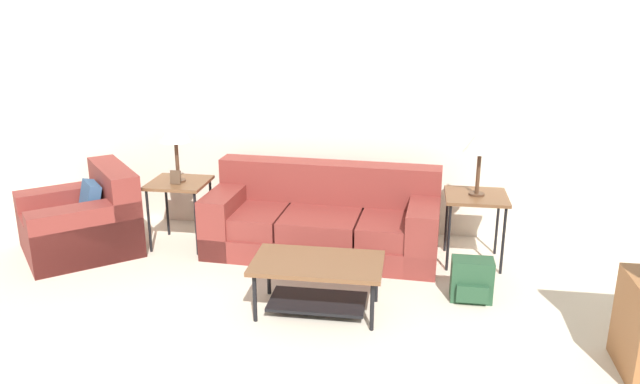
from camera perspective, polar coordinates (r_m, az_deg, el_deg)
wall_back at (r=6.34m, az=1.72°, el=7.75°), size 8.62×0.06×2.60m
couch at (r=6.00m, az=0.31°, el=-2.76°), size 2.23×1.01×0.82m
armchair at (r=6.44m, az=-20.77°, el=-2.60°), size 1.38×1.38×0.80m
coffee_table at (r=4.87m, az=-0.24°, el=-7.54°), size 1.01×0.58×0.43m
side_table_left at (r=6.21m, az=-12.76°, el=0.36°), size 0.55×0.53×0.66m
side_table_right at (r=5.82m, az=14.07°, el=-0.89°), size 0.55×0.53×0.66m
table_lamp_left at (r=6.07m, az=-13.12°, el=5.41°), size 0.29×0.29×0.62m
table_lamp_right at (r=5.68m, az=14.48°, el=4.47°), size 0.29×0.29×0.62m
backpack at (r=5.25m, az=13.71°, el=-7.86°), size 0.33×0.27×0.35m
picture_frame at (r=6.10m, az=-13.08°, el=1.33°), size 0.10×0.04×0.13m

